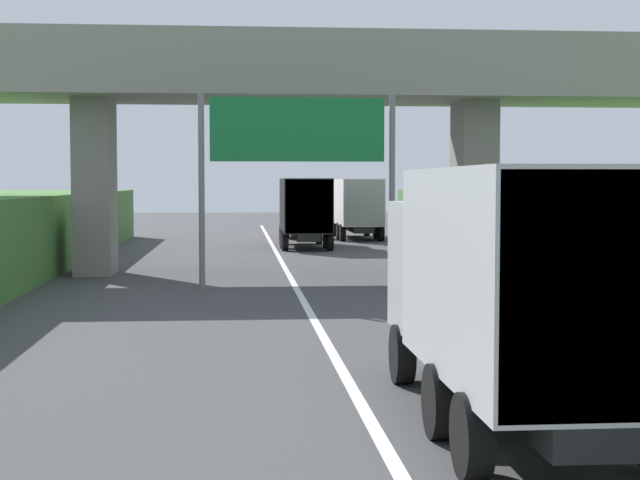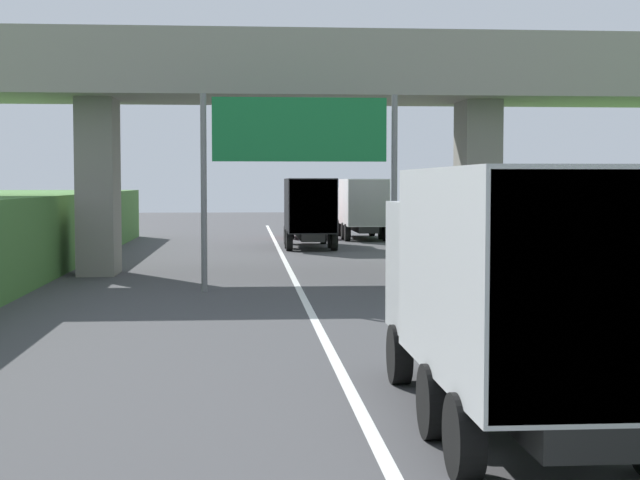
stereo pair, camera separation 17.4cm
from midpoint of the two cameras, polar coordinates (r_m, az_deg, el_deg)
lane_centre_stripe at (r=28.79m, az=-0.99°, el=-3.07°), size 0.20×88.39×0.01m
overpass_bridge at (r=34.78m, az=-1.60°, el=8.59°), size 40.00×4.80×8.38m
overhead_highway_sign at (r=28.92m, az=-1.03°, el=5.67°), size 5.88×0.18×5.88m
truck_black at (r=48.18m, az=-0.57°, el=1.85°), size 2.44×7.30×3.44m
truck_white at (r=55.75m, az=2.56°, el=2.06°), size 2.44×7.30×3.44m
truck_silver at (r=13.11m, az=11.27°, el=-2.45°), size 2.44×7.30×3.44m
car_red at (r=56.45m, az=-0.80°, el=0.99°), size 1.86×4.10×1.72m
construction_barrel_2 at (r=23.73m, az=16.44°, el=-3.50°), size 0.57×0.57×0.90m
construction_barrel_3 at (r=28.56m, az=12.35°, el=-2.28°), size 0.57×0.57×0.90m
construction_barrel_4 at (r=33.59m, az=10.07°, el=-1.41°), size 0.57×0.57×0.90m
construction_barrel_5 at (r=38.61m, az=8.01°, el=-0.77°), size 0.57×0.57×0.90m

